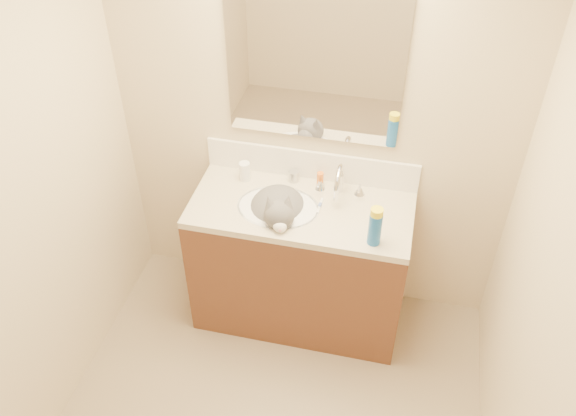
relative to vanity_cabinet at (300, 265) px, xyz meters
The scene contains 16 objects.
room_shell 1.45m from the vanity_cabinet, 90.00° to the right, with size 2.24×2.54×2.52m.
vanity_cabinet is the anchor object (origin of this frame).
counter_slab 0.43m from the vanity_cabinet, ahead, with size 1.20×0.55×0.04m, color beige.
basin 0.40m from the vanity_cabinet, 165.96° to the right, with size 0.45×0.36×0.14m, color white.
faucet 0.58m from the vanity_cabinet, 37.29° to the left, with size 0.28×0.20×0.21m.
cat 0.44m from the vanity_cabinet, 163.09° to the right, with size 0.42×0.46×0.33m.
backsplash 0.60m from the vanity_cabinet, 90.00° to the left, with size 1.20×0.02×0.18m, color white.
mirror 1.16m from the vanity_cabinet, 90.00° to the left, with size 0.90×0.02×0.80m, color white.
pill_bottle 0.64m from the vanity_cabinet, 155.28° to the left, with size 0.06×0.06×0.11m, color white.
pill_label 0.63m from the vanity_cabinet, 155.28° to the left, with size 0.06×0.06×0.04m, color orange.
silver_jar 0.53m from the vanity_cabinet, 112.59° to the left, with size 0.06×0.06×0.06m, color #B7B7BC.
amber_bottle 0.54m from the vanity_cabinet, 71.45° to the left, with size 0.04×0.04×0.09m, color orange.
toothbrush 0.47m from the vanity_cabinet, 15.71° to the left, with size 0.01×0.12×0.01m, color white.
toothbrush_head 0.47m from the vanity_cabinet, 15.71° to the left, with size 0.01×0.03×0.01m, color #5C73C3.
spray_can 0.71m from the vanity_cabinet, 24.82° to the right, with size 0.07×0.07×0.18m, color blue.
spray_cap 0.79m from the vanity_cabinet, 24.82° to the right, with size 0.06×0.06×0.04m, color yellow.
Camera 1 is at (0.50, -1.48, 2.96)m, focal length 38.00 mm.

